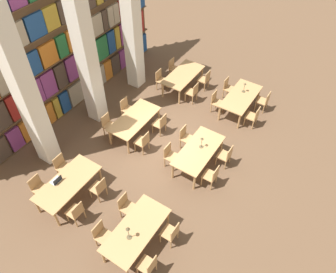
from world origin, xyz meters
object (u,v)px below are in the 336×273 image
Objects in this scene: chair_13 at (39,187)px; pillar_left at (23,87)px; reading_table_1 at (199,151)px; chair_7 at (186,137)px; chair_12 at (76,212)px; chair_23 at (174,68)px; chair_0 at (148,266)px; chair_6 at (226,155)px; chair_17 at (109,125)px; laptop at (57,180)px; reading_table_0 at (136,231)px; chair_11 at (228,87)px; chair_16 at (143,142)px; reading_table_5 at (183,76)px; chair_19 at (127,108)px; chair_21 at (161,79)px; desk_lamp_1 at (202,141)px; reading_table_2 at (241,97)px; chair_8 at (253,116)px; chair_9 at (216,102)px; chair_4 at (212,176)px; chair_22 at (205,79)px; chair_18 at (160,123)px; desk_lamp_2 at (245,86)px; chair_2 at (171,233)px; reading_table_3 at (68,184)px; pillar_center at (84,47)px; chair_20 at (193,92)px; chair_1 at (102,235)px; chair_10 at (264,101)px; pillar_right at (131,17)px; desk_lamp_0 at (128,231)px; chair_5 at (170,155)px; reading_table_4 at (135,120)px; chair_3 at (126,206)px; chair_14 at (99,188)px.

pillar_left is at bearing -141.01° from chair_13.
reading_table_1 is 2.34× the size of chair_7.
chair_23 is (7.53, 1.47, 0.00)m from chair_12.
chair_0 is 1.00× the size of chair_6.
chair_17 is (3.25, 0.01, 0.00)m from chair_13.
reading_table_0 is at bearing 90.70° from laptop.
chair_17 is at bearing -31.69° from chair_11.
chair_16 is 0.43× the size of reading_table_5.
chair_19 and chair_21 have the same top height.
reading_table_2 is (3.13, -0.01, -0.37)m from desk_lamp_1.
desk_lamp_1 reaches higher than chair_8.
chair_9 is 1.00× the size of chair_11.
chair_4 is 1.00× the size of chair_21.
chair_9 and chair_22 have the same top height.
chair_18 is at bearing 73.21° from reading_table_1.
pillar_left is 6.92× the size of chair_19.
pillar_left is 7.75m from desk_lamp_2.
reading_table_5 is (0.52, 1.83, 0.19)m from chair_9.
chair_2 and chair_21 have the same top height.
chair_21 is (6.03, 0.71, -0.19)m from reading_table_3.
chair_0 is 1.96× the size of desk_lamp_1.
pillar_center is (2.49, 0.00, 0.00)m from pillar_left.
chair_7 is 2.28m from chair_9.
chair_23 is at bearing 81.62° from reading_table_2.
chair_20 is at bearing -45.58° from chair_11.
reading_table_2 is 3.40m from chair_23.
reading_table_1 is 1.00× the size of reading_table_5.
reading_table_2 is 7.29m from chair_12.
desk_lamp_2 reaches higher than laptop.
chair_1 and chair_18 have the same top height.
chair_10 is at bearing 104.12° from chair_21.
pillar_right is 12.04× the size of desk_lamp_0.
chair_5 reaches higher than reading_table_3.
reading_table_0 is 6.64m from reading_table_2.
reading_table_4 is (-3.23, 2.66, 0.00)m from reading_table_2.
desk_lamp_1 is at bearing -179.56° from desk_lamp_2.
reading_table_4 is (2.88, 1.87, 0.19)m from chair_3.
chair_20 is at bearing 180.00° from chair_22.
chair_10 is at bearing -12.00° from desk_lamp_1.
chair_21 is at bearing 50.30° from reading_table_1.
chair_1 is at bearing 160.47° from chair_6.
chair_10 is 1.00× the size of chair_18.
chair_7 is 1.00× the size of chair_14.
chair_1 is at bearing -165.92° from reading_table_5.
desk_lamp_0 is 0.58× the size of chair_9.
chair_19 and chair_22 have the same top height.
reading_table_5 is (2.72, -0.84, 0.19)m from chair_19.
chair_11 is at bearing 148.31° from chair_17.
chair_5 is at bearing 38.16° from chair_21.
chair_6 is at bearing -82.86° from reading_table_4.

